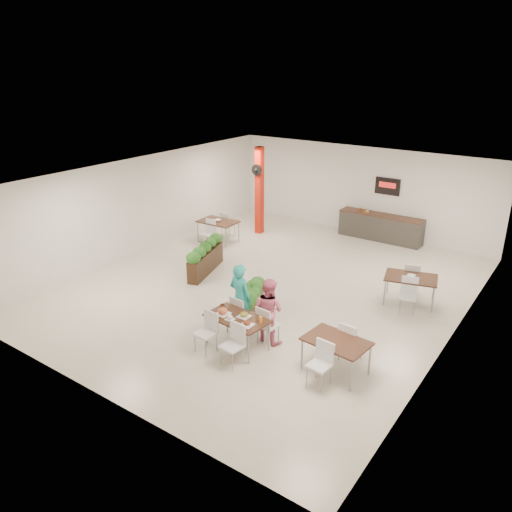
% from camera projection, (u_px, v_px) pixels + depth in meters
% --- Properties ---
extents(ground, '(12.00, 12.00, 0.00)m').
position_uv_depth(ground, '(270.00, 287.00, 14.25)').
color(ground, beige).
rests_on(ground, ground).
extents(room_shell, '(10.10, 12.10, 3.22)m').
position_uv_depth(room_shell, '(271.00, 220.00, 13.51)').
color(room_shell, white).
rests_on(room_shell, ground).
extents(red_column, '(0.40, 0.41, 3.20)m').
position_uv_depth(red_column, '(259.00, 190.00, 18.14)').
color(red_column, red).
rests_on(red_column, ground).
extents(service_counter, '(3.00, 0.64, 2.20)m').
position_uv_depth(service_counter, '(380.00, 227.00, 17.84)').
color(service_counter, '#312E2B').
rests_on(service_counter, ground).
extents(main_table, '(1.47, 1.73, 0.92)m').
position_uv_depth(main_table, '(237.00, 322.00, 11.06)').
color(main_table, black).
rests_on(main_table, ground).
extents(diner_man, '(0.66, 0.47, 1.70)m').
position_uv_depth(diner_man, '(240.00, 298.00, 11.69)').
color(diner_man, teal).
rests_on(diner_man, ground).
extents(diner_woman, '(0.80, 0.65, 1.54)m').
position_uv_depth(diner_woman, '(268.00, 310.00, 11.29)').
color(diner_woman, '#D75F80').
rests_on(diner_woman, ground).
extents(planter_left, '(0.91, 2.03, 1.10)m').
position_uv_depth(planter_left, '(205.00, 256.00, 15.07)').
color(planter_left, black).
rests_on(planter_left, ground).
extents(planter_right, '(0.88, 1.65, 0.90)m').
position_uv_depth(planter_right, '(251.00, 298.00, 12.53)').
color(planter_right, black).
rests_on(planter_right, ground).
extents(side_table_a, '(1.38, 1.63, 0.92)m').
position_uv_depth(side_table_a, '(218.00, 224.00, 17.64)').
color(side_table_a, black).
rests_on(side_table_a, ground).
extents(side_table_b, '(1.51, 1.67, 0.92)m').
position_uv_depth(side_table_b, '(411.00, 281.00, 13.11)').
color(side_table_b, black).
rests_on(side_table_b, ground).
extents(side_table_c, '(1.37, 1.65, 0.92)m').
position_uv_depth(side_table_c, '(336.00, 345.00, 10.15)').
color(side_table_c, black).
rests_on(side_table_c, ground).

